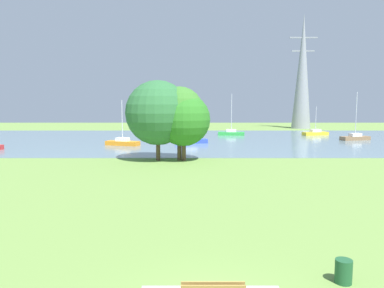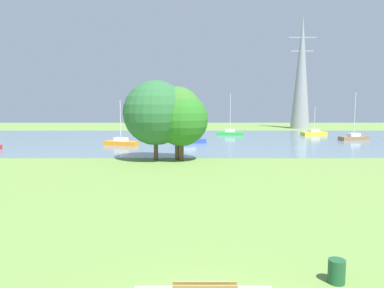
{
  "view_description": "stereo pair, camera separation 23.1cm",
  "coord_description": "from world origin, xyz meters",
  "views": [
    {
      "loc": [
        -0.59,
        -9.78,
        5.97
      ],
      "look_at": [
        -0.49,
        19.11,
        2.76
      ],
      "focal_mm": 34.73,
      "sensor_mm": 36.0,
      "label": 1
    },
    {
      "loc": [
        -0.36,
        -9.78,
        5.97
      ],
      "look_at": [
        -0.49,
        19.11,
        2.76
      ],
      "focal_mm": 34.73,
      "sensor_mm": 36.0,
      "label": 2
    }
  ],
  "objects": [
    {
      "name": "sailboat_brown",
      "position": [
        25.59,
        49.45,
        0.47
      ],
      "size": [
        5.03,
        2.77,
        7.67
      ],
      "color": "brown",
      "rests_on": "water_surface"
    },
    {
      "name": "litter_bin",
      "position": [
        4.45,
        1.99,
        0.4
      ],
      "size": [
        0.56,
        0.56,
        0.8
      ],
      "primitive_type": "cylinder",
      "color": "#1E512D",
      "rests_on": "ground"
    },
    {
      "name": "water_surface",
      "position": [
        0.0,
        50.0,
        0.01
      ],
      "size": [
        140.0,
        40.0,
        0.02
      ],
      "primitive_type": "cube",
      "color": "slate",
      "rests_on": "ground"
    },
    {
      "name": "sailboat_yellow",
      "position": [
        22.17,
        58.4,
        0.44
      ],
      "size": [
        5.03,
        2.77,
        5.27
      ],
      "color": "yellow",
      "rests_on": "water_surface"
    },
    {
      "name": "sailboat_green",
      "position": [
        6.65,
        58.28,
        0.47
      ],
      "size": [
        4.96,
        2.15,
        7.59
      ],
      "color": "green",
      "rests_on": "water_surface"
    },
    {
      "name": "sailboat_blue",
      "position": [
        -0.72,
        44.89,
        0.45
      ],
      "size": [
        4.95,
        2.1,
        6.28
      ],
      "color": "blue",
      "rests_on": "water_surface"
    },
    {
      "name": "tree_west_near",
      "position": [
        -1.44,
        28.24,
        4.24
      ],
      "size": [
        5.44,
        5.44,
        6.97
      ],
      "color": "brown",
      "rests_on": "ground"
    },
    {
      "name": "tree_east_far",
      "position": [
        -4.11,
        28.47,
        4.94
      ],
      "size": [
        6.67,
        6.67,
        8.28
      ],
      "color": "brown",
      "rests_on": "ground"
    },
    {
      "name": "sailboat_orange",
      "position": [
        -10.34,
        42.0,
        0.46
      ],
      "size": [
        5.03,
        2.97,
        6.34
      ],
      "color": "orange",
      "rests_on": "water_surface"
    },
    {
      "name": "tree_west_far",
      "position": [
        -1.9,
        28.53,
        5.11
      ],
      "size": [
        5.05,
        5.05,
        7.65
      ],
      "color": "brown",
      "rests_on": "ground"
    },
    {
      "name": "ground_plane",
      "position": [
        0.0,
        22.0,
        0.0
      ],
      "size": [
        160.0,
        160.0,
        0.0
      ],
      "primitive_type": "plane",
      "color": "olive"
    },
    {
      "name": "electricity_pylon",
      "position": [
        24.93,
        77.17,
        13.01
      ],
      "size": [
        6.4,
        4.4,
        25.99
      ],
      "color": "gray",
      "rests_on": "ground"
    }
  ]
}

